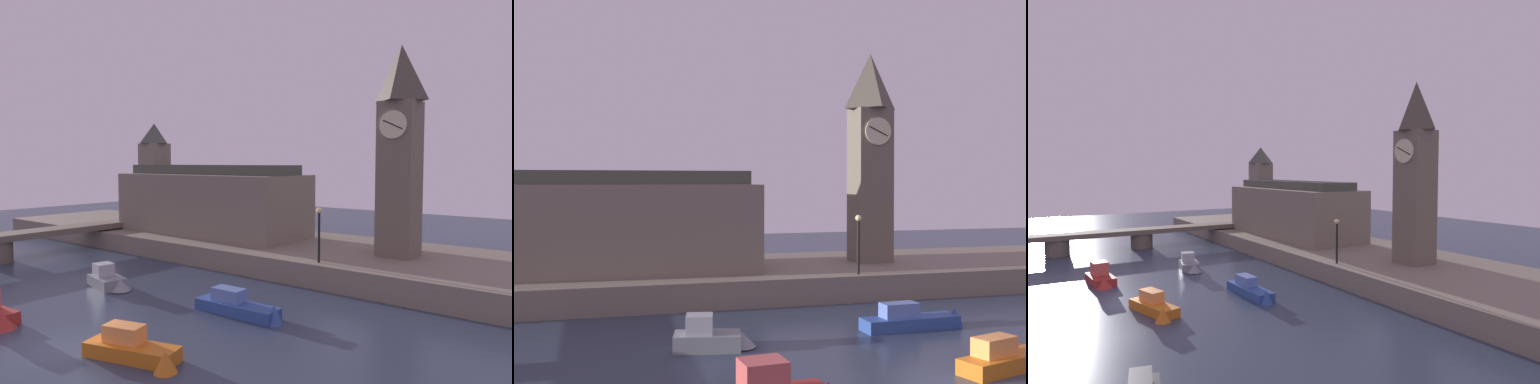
% 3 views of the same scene
% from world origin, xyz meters
% --- Properties ---
extents(far_embankment, '(70.00, 12.00, 1.50)m').
position_xyz_m(far_embankment, '(0.00, 20.00, 0.75)').
color(far_embankment, slate).
rests_on(far_embankment, ground).
extents(clock_tower, '(2.55, 2.58, 13.65)m').
position_xyz_m(clock_tower, '(6.12, 19.85, 8.60)').
color(clock_tower, '#6B6051').
rests_on(clock_tower, far_embankment).
extents(parliament_hall, '(17.03, 6.73, 9.82)m').
position_xyz_m(parliament_hall, '(-11.04, 19.63, 4.45)').
color(parliament_hall, slate).
rests_on(parliament_hall, far_embankment).
extents(streetlamp, '(0.36, 0.36, 3.37)m').
position_xyz_m(streetlamp, '(3.10, 14.82, 3.64)').
color(streetlamp, black).
rests_on(streetlamp, far_embankment).
extents(boat_patrol_orange, '(4.62, 2.21, 1.42)m').
position_xyz_m(boat_patrol_orange, '(3.20, 1.10, 0.42)').
color(boat_patrol_orange, orange).
rests_on(boat_patrol_orange, ground).
extents(boat_tour_blue, '(5.21, 1.43, 1.50)m').
position_xyz_m(boat_tour_blue, '(3.05, 7.70, 0.41)').
color(boat_tour_blue, '#2D4C93').
rests_on(boat_tour_blue, ground).
extents(boat_cruiser_grey, '(3.56, 1.96, 1.44)m').
position_xyz_m(boat_cruiser_grey, '(-6.71, 6.71, 0.48)').
color(boat_cruiser_grey, gray).
rests_on(boat_cruiser_grey, ground).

